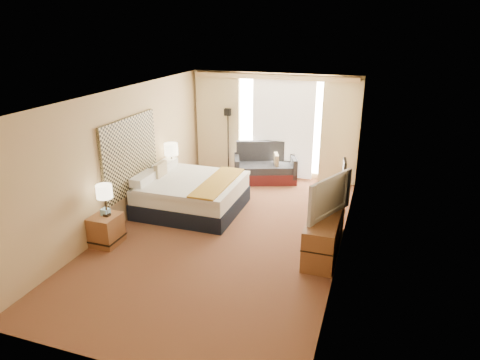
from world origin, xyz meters
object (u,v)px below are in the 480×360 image
(loveseat, at_px, (265,168))
(lamp_left, at_px, (104,192))
(bed, at_px, (191,194))
(television, at_px, (324,195))
(nightstand_right, at_px, (171,183))
(floor_lamp, at_px, (228,128))
(nightstand_left, at_px, (106,230))
(desk_chair, at_px, (336,188))
(lamp_right, at_px, (171,150))
(media_dresser, at_px, (325,231))

(loveseat, xyz_separation_m, lamp_left, (-1.74, -4.09, 0.69))
(bed, height_order, television, television)
(nightstand_right, height_order, floor_lamp, floor_lamp)
(nightstand_left, distance_m, nightstand_right, 2.50)
(nightstand_right, height_order, desk_chair, desk_chair)
(floor_lamp, bearing_deg, lamp_right, -111.04)
(bed, xyz_separation_m, loveseat, (0.98, 2.25, -0.05))
(nightstand_left, relative_size, lamp_left, 0.95)
(desk_chair, xyz_separation_m, lamp_left, (-3.63, -2.79, 0.50))
(loveseat, distance_m, lamp_left, 4.49)
(nightstand_right, bearing_deg, bed, -39.07)
(lamp_right, xyz_separation_m, television, (3.63, -1.55, -0.01))
(loveseat, bearing_deg, nightstand_left, -134.01)
(lamp_left, bearing_deg, bed, 67.41)
(nightstand_left, bearing_deg, bed, 66.29)
(media_dresser, bearing_deg, bed, 164.66)
(lamp_left, height_order, lamp_right, lamp_right)
(lamp_left, bearing_deg, nightstand_right, 91.05)
(media_dresser, relative_size, floor_lamp, 1.06)
(lamp_left, bearing_deg, nightstand_left, -170.10)
(bed, relative_size, lamp_left, 3.45)
(loveseat, xyz_separation_m, desk_chair, (1.89, -1.29, 0.19))
(desk_chair, bearing_deg, lamp_right, 175.75)
(desk_chair, distance_m, lamp_left, 4.61)
(bed, height_order, floor_lamp, floor_lamp)
(nightstand_right, relative_size, desk_chair, 0.49)
(lamp_left, bearing_deg, television, 15.28)
(bed, distance_m, lamp_right, 1.26)
(bed, distance_m, loveseat, 2.45)
(lamp_right, bearing_deg, lamp_left, -89.49)
(bed, relative_size, lamp_right, 3.08)
(media_dresser, xyz_separation_m, lamp_right, (-3.68, 1.49, 0.70))
(nightstand_left, relative_size, media_dresser, 0.31)
(nightstand_right, distance_m, bed, 1.05)
(media_dresser, height_order, lamp_left, lamp_left)
(nightstand_right, distance_m, loveseat, 2.39)
(nightstand_left, xyz_separation_m, desk_chair, (3.68, 2.80, 0.22))
(nightstand_left, distance_m, lamp_right, 2.66)
(floor_lamp, bearing_deg, nightstand_right, -111.27)
(floor_lamp, bearing_deg, loveseat, -13.52)
(nightstand_right, distance_m, television, 4.02)
(nightstand_left, height_order, media_dresser, media_dresser)
(nightstand_left, xyz_separation_m, television, (3.65, 0.99, 0.77))
(lamp_left, bearing_deg, floor_lamp, 81.17)
(bed, height_order, lamp_left, lamp_left)
(desk_chair, relative_size, lamp_left, 1.92)
(nightstand_left, relative_size, loveseat, 0.32)
(loveseat, relative_size, floor_lamp, 0.99)
(nightstand_right, xyz_separation_m, desk_chair, (3.68, 0.30, 0.22))
(desk_chair, height_order, lamp_right, lamp_right)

